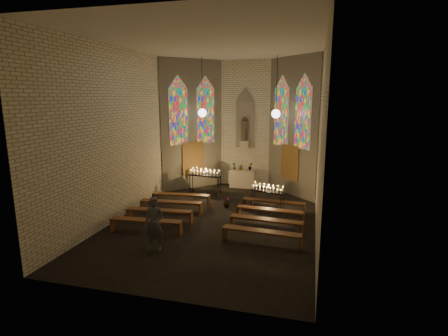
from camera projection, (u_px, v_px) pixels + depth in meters
The scene contains 18 objects.
floor at pixel (217, 219), 14.59m from camera, with size 12.00×12.00×0.00m, color black.
room at pixel (235, 124), 17.03m from camera, with size 8.22×12.43×7.00m.
altar at pixel (243, 179), 19.65m from camera, with size 1.40×0.60×1.00m, color beige.
flower_vase_left at pixel (234, 166), 19.68m from camera, with size 0.20×0.14×0.38m, color #4C723F.
flower_vase_center at pixel (241, 167), 19.48m from camera, with size 0.31×0.27×0.35m, color #4C723F.
flower_vase_right at pixel (250, 166), 19.49m from camera, with size 0.23×0.19×0.42m, color #4C723F.
aisle_flower_pot at pixel (227, 203), 16.12m from camera, with size 0.26×0.26×0.46m, color #4C723F.
votive_stand_left at pixel (205, 174), 18.16m from camera, with size 1.77×0.64×1.27m.
votive_stand_right at pixel (268, 189), 15.53m from camera, with size 1.58×0.86×1.14m.
pew_left_0 at pixel (181, 196), 16.48m from camera, with size 2.76×0.60×0.53m.
pew_right_0 at pixel (273, 203), 15.42m from camera, with size 2.76×0.60×0.53m.
pew_left_1 at pixel (171, 203), 15.35m from camera, with size 2.76×0.60×0.53m.
pew_right_1 at pixel (270, 211), 14.28m from camera, with size 2.76×0.60×0.53m.
pew_left_2 at pixel (159, 212), 14.21m from camera, with size 2.76×0.60×0.53m.
pew_right_2 at pixel (266, 221), 13.15m from camera, with size 2.76×0.60×0.53m.
pew_left_3 at pixel (146, 222), 13.07m from camera, with size 2.76×0.60×0.53m.
pew_right_3 at pixel (261, 233), 12.01m from camera, with size 2.76×0.60×0.53m.
visitor at pixel (154, 224), 11.50m from camera, with size 0.67×0.44×1.82m, color #4C4C56.
Camera 1 is at (3.75, -13.34, 5.05)m, focal length 28.00 mm.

